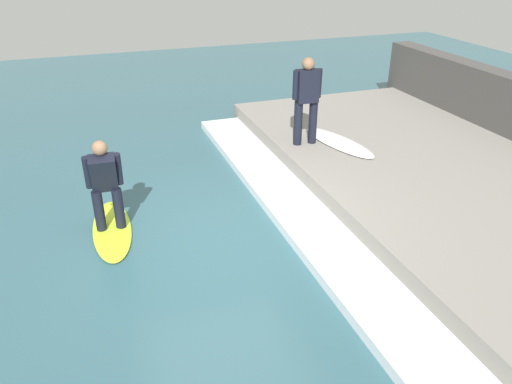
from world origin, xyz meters
TOP-DOWN VIEW (x-y plane):
  - ground_plane at (0.00, 0.00)m, footprint 28.00×28.00m
  - concrete_ledge at (3.99, 0.00)m, footprint 4.40×10.05m
  - wave_foam_crest at (1.35, 0.00)m, footprint 0.88×9.55m
  - surfboard_riding at (-1.47, 0.79)m, footprint 0.66×1.85m
  - surfer_riding at (-1.47, 0.79)m, footprint 0.52×0.40m
  - surfer_waiting_near at (2.32, 2.16)m, footprint 0.56×0.28m
  - surfboard_waiting_near at (2.94, 1.92)m, footprint 0.93×1.95m

SIDE VIEW (x-z plane):
  - ground_plane at x=0.00m, z-range 0.00..0.00m
  - surfboard_riding at x=-1.47m, z-range 0.00..0.06m
  - wave_foam_crest at x=1.35m, z-range 0.00..0.15m
  - concrete_ledge at x=3.99m, z-range 0.00..0.41m
  - surfboard_waiting_near at x=2.94m, z-range 0.41..0.47m
  - surfer_riding at x=-1.47m, z-range 0.14..1.54m
  - surfer_waiting_near at x=2.32m, z-range 0.51..2.15m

